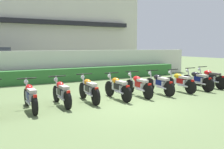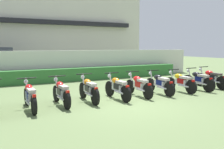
{
  "view_description": "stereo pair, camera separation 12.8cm",
  "coord_description": "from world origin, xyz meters",
  "px_view_note": "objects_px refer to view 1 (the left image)",
  "views": [
    {
      "loc": [
        -4.36,
        -6.8,
        1.96
      ],
      "look_at": [
        0.0,
        1.26,
        0.89
      ],
      "focal_mm": 39.13,
      "sensor_mm": 36.0,
      "label": 1
    },
    {
      "loc": [
        -4.25,
        -6.86,
        1.96
      ],
      "look_at": [
        0.0,
        1.26,
        0.89
      ],
      "focal_mm": 39.13,
      "sensor_mm": 36.0,
      "label": 2
    }
  ],
  "objects_px": {
    "motorcycle_in_row_5": "(118,87)",
    "motorcycle_in_row_10": "(210,78)",
    "motorcycle_in_row_4": "(89,89)",
    "motorcycle_in_row_3": "(62,92)",
    "motorcycle_in_row_7": "(159,83)",
    "motorcycle_in_row_6": "(139,85)",
    "motorcycle_in_row_9": "(197,80)",
    "motorcycle_in_row_2": "(30,96)",
    "motorcycle_in_row_8": "(180,82)"
  },
  "relations": [
    {
      "from": "motorcycle_in_row_4",
      "to": "motorcycle_in_row_7",
      "type": "xyz_separation_m",
      "value": [
        3.11,
        -0.04,
        -0.01
      ]
    },
    {
      "from": "motorcycle_in_row_6",
      "to": "motorcycle_in_row_9",
      "type": "xyz_separation_m",
      "value": [
        3.13,
        -0.1,
        0.01
      ]
    },
    {
      "from": "motorcycle_in_row_2",
      "to": "motorcycle_in_row_7",
      "type": "xyz_separation_m",
      "value": [
        5.13,
        0.12,
        0.0
      ]
    },
    {
      "from": "motorcycle_in_row_3",
      "to": "motorcycle_in_row_5",
      "type": "relative_size",
      "value": 0.98
    },
    {
      "from": "motorcycle_in_row_10",
      "to": "motorcycle_in_row_6",
      "type": "bearing_deg",
      "value": 89.87
    },
    {
      "from": "motorcycle_in_row_10",
      "to": "motorcycle_in_row_2",
      "type": "bearing_deg",
      "value": 90.78
    },
    {
      "from": "motorcycle_in_row_9",
      "to": "motorcycle_in_row_2",
      "type": "bearing_deg",
      "value": 90.55
    },
    {
      "from": "motorcycle_in_row_6",
      "to": "motorcycle_in_row_9",
      "type": "bearing_deg",
      "value": -90.04
    },
    {
      "from": "motorcycle_in_row_6",
      "to": "motorcycle_in_row_10",
      "type": "bearing_deg",
      "value": -87.88
    },
    {
      "from": "motorcycle_in_row_8",
      "to": "motorcycle_in_row_10",
      "type": "xyz_separation_m",
      "value": [
        1.98,
        0.09,
        0.02
      ]
    },
    {
      "from": "motorcycle_in_row_3",
      "to": "motorcycle_in_row_5",
      "type": "height_order",
      "value": "motorcycle_in_row_5"
    },
    {
      "from": "motorcycle_in_row_2",
      "to": "motorcycle_in_row_10",
      "type": "bearing_deg",
      "value": -88.91
    },
    {
      "from": "motorcycle_in_row_8",
      "to": "motorcycle_in_row_9",
      "type": "relative_size",
      "value": 0.98
    },
    {
      "from": "motorcycle_in_row_7",
      "to": "motorcycle_in_row_8",
      "type": "height_order",
      "value": "motorcycle_in_row_7"
    },
    {
      "from": "motorcycle_in_row_7",
      "to": "motorcycle_in_row_2",
      "type": "bearing_deg",
      "value": 93.12
    },
    {
      "from": "motorcycle_in_row_3",
      "to": "motorcycle_in_row_10",
      "type": "xyz_separation_m",
      "value": [
        7.21,
        0.07,
        0.02
      ]
    },
    {
      "from": "motorcycle_in_row_2",
      "to": "motorcycle_in_row_9",
      "type": "height_order",
      "value": "motorcycle_in_row_9"
    },
    {
      "from": "motorcycle_in_row_5",
      "to": "motorcycle_in_row_8",
      "type": "distance_m",
      "value": 3.12
    },
    {
      "from": "motorcycle_in_row_5",
      "to": "motorcycle_in_row_10",
      "type": "bearing_deg",
      "value": -89.32
    },
    {
      "from": "motorcycle_in_row_5",
      "to": "motorcycle_in_row_7",
      "type": "height_order",
      "value": "motorcycle_in_row_5"
    },
    {
      "from": "motorcycle_in_row_8",
      "to": "motorcycle_in_row_9",
      "type": "distance_m",
      "value": 1.01
    },
    {
      "from": "motorcycle_in_row_5",
      "to": "motorcycle_in_row_8",
      "type": "bearing_deg",
      "value": -90.05
    },
    {
      "from": "motorcycle_in_row_5",
      "to": "motorcycle_in_row_7",
      "type": "distance_m",
      "value": 2.01
    },
    {
      "from": "motorcycle_in_row_6",
      "to": "motorcycle_in_row_7",
      "type": "xyz_separation_m",
      "value": [
        1.0,
        -0.03,
        0.0
      ]
    },
    {
      "from": "motorcycle_in_row_5",
      "to": "motorcycle_in_row_9",
      "type": "distance_m",
      "value": 4.13
    },
    {
      "from": "motorcycle_in_row_5",
      "to": "motorcycle_in_row_10",
      "type": "distance_m",
      "value": 5.1
    },
    {
      "from": "motorcycle_in_row_4",
      "to": "motorcycle_in_row_8",
      "type": "relative_size",
      "value": 1.01
    },
    {
      "from": "motorcycle_in_row_2",
      "to": "motorcycle_in_row_6",
      "type": "xyz_separation_m",
      "value": [
        4.13,
        0.15,
        0.0
      ]
    },
    {
      "from": "motorcycle_in_row_7",
      "to": "motorcycle_in_row_5",
      "type": "bearing_deg",
      "value": 93.68
    },
    {
      "from": "motorcycle_in_row_2",
      "to": "motorcycle_in_row_5",
      "type": "bearing_deg",
      "value": -89.12
    },
    {
      "from": "motorcycle_in_row_2",
      "to": "motorcycle_in_row_5",
      "type": "xyz_separation_m",
      "value": [
        3.12,
        0.06,
        0.01
      ]
    },
    {
      "from": "motorcycle_in_row_5",
      "to": "motorcycle_in_row_6",
      "type": "xyz_separation_m",
      "value": [
        1.01,
        0.1,
        -0.01
      ]
    },
    {
      "from": "motorcycle_in_row_7",
      "to": "motorcycle_in_row_8",
      "type": "distance_m",
      "value": 1.11
    },
    {
      "from": "motorcycle_in_row_2",
      "to": "motorcycle_in_row_4",
      "type": "xyz_separation_m",
      "value": [
        2.02,
        0.17,
        0.01
      ]
    },
    {
      "from": "motorcycle_in_row_4",
      "to": "motorcycle_in_row_5",
      "type": "xyz_separation_m",
      "value": [
        1.1,
        -0.11,
        -0.0
      ]
    },
    {
      "from": "motorcycle_in_row_6",
      "to": "motorcycle_in_row_9",
      "type": "height_order",
      "value": "motorcycle_in_row_9"
    },
    {
      "from": "motorcycle_in_row_7",
      "to": "motorcycle_in_row_9",
      "type": "relative_size",
      "value": 1.02
    },
    {
      "from": "motorcycle_in_row_9",
      "to": "motorcycle_in_row_10",
      "type": "distance_m",
      "value": 0.98
    },
    {
      "from": "motorcycle_in_row_5",
      "to": "motorcycle_in_row_6",
      "type": "distance_m",
      "value": 1.01
    },
    {
      "from": "motorcycle_in_row_3",
      "to": "motorcycle_in_row_9",
      "type": "xyz_separation_m",
      "value": [
        6.23,
        -0.05,
        0.01
      ]
    },
    {
      "from": "motorcycle_in_row_10",
      "to": "motorcycle_in_row_9",
      "type": "bearing_deg",
      "value": 96.77
    },
    {
      "from": "motorcycle_in_row_5",
      "to": "motorcycle_in_row_8",
      "type": "xyz_separation_m",
      "value": [
        3.12,
        0.03,
        -0.01
      ]
    },
    {
      "from": "motorcycle_in_row_2",
      "to": "motorcycle_in_row_9",
      "type": "xyz_separation_m",
      "value": [
        7.25,
        0.05,
        0.01
      ]
    },
    {
      "from": "motorcycle_in_row_7",
      "to": "motorcycle_in_row_10",
      "type": "bearing_deg",
      "value": -87.28
    },
    {
      "from": "motorcycle_in_row_6",
      "to": "motorcycle_in_row_7",
      "type": "relative_size",
      "value": 1.01
    },
    {
      "from": "motorcycle_in_row_3",
      "to": "motorcycle_in_row_6",
      "type": "relative_size",
      "value": 0.95
    },
    {
      "from": "motorcycle_in_row_3",
      "to": "motorcycle_in_row_8",
      "type": "bearing_deg",
      "value": -90.88
    },
    {
      "from": "motorcycle_in_row_2",
      "to": "motorcycle_in_row_5",
      "type": "distance_m",
      "value": 3.12
    },
    {
      "from": "motorcycle_in_row_4",
      "to": "motorcycle_in_row_10",
      "type": "bearing_deg",
      "value": -88.24
    },
    {
      "from": "motorcycle_in_row_6",
      "to": "motorcycle_in_row_4",
      "type": "bearing_deg",
      "value": 91.47
    }
  ]
}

